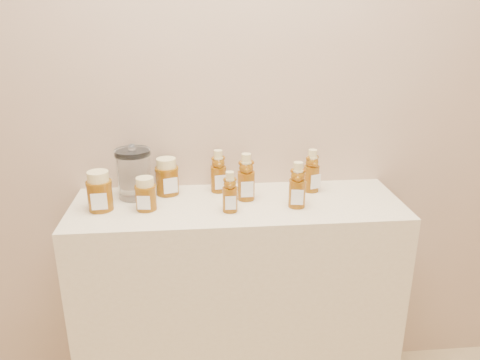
{
  "coord_description": "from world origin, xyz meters",
  "views": [
    {
      "loc": [
        -0.14,
        -0.01,
        1.56
      ],
      "look_at": [
        0.01,
        1.52,
        1.0
      ],
      "focal_mm": 35.0,
      "sensor_mm": 36.0,
      "label": 1
    }
  ],
  "objects_px": {
    "display_table": "(238,307)",
    "honey_jar_left": "(100,191)",
    "bear_bottle_back_left": "(218,168)",
    "bear_bottle_front_left": "(230,189)",
    "glass_canister": "(134,172)"
  },
  "relations": [
    {
      "from": "bear_bottle_front_left",
      "to": "glass_canister",
      "type": "distance_m",
      "value": 0.38
    },
    {
      "from": "bear_bottle_front_left",
      "to": "display_table",
      "type": "bearing_deg",
      "value": 65.13
    },
    {
      "from": "honey_jar_left",
      "to": "glass_canister",
      "type": "height_order",
      "value": "glass_canister"
    },
    {
      "from": "honey_jar_left",
      "to": "display_table",
      "type": "bearing_deg",
      "value": -3.96
    },
    {
      "from": "bear_bottle_back_left",
      "to": "honey_jar_left",
      "type": "xyz_separation_m",
      "value": [
        -0.42,
        -0.14,
        -0.02
      ]
    },
    {
      "from": "honey_jar_left",
      "to": "glass_canister",
      "type": "bearing_deg",
      "value": 39.76
    },
    {
      "from": "display_table",
      "to": "honey_jar_left",
      "type": "height_order",
      "value": "honey_jar_left"
    },
    {
      "from": "display_table",
      "to": "bear_bottle_back_left",
      "type": "distance_m",
      "value": 0.56
    },
    {
      "from": "bear_bottle_front_left",
      "to": "honey_jar_left",
      "type": "distance_m",
      "value": 0.45
    },
    {
      "from": "bear_bottle_back_left",
      "to": "glass_canister",
      "type": "xyz_separation_m",
      "value": [
        -0.31,
        -0.03,
        0.01
      ]
    },
    {
      "from": "display_table",
      "to": "bear_bottle_back_left",
      "type": "height_order",
      "value": "bear_bottle_back_left"
    },
    {
      "from": "display_table",
      "to": "honey_jar_left",
      "type": "relative_size",
      "value": 8.51
    },
    {
      "from": "bear_bottle_back_left",
      "to": "bear_bottle_front_left",
      "type": "bearing_deg",
      "value": -91.86
    },
    {
      "from": "bear_bottle_back_left",
      "to": "glass_canister",
      "type": "distance_m",
      "value": 0.31
    },
    {
      "from": "bear_bottle_front_left",
      "to": "glass_canister",
      "type": "relative_size",
      "value": 0.81
    }
  ]
}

